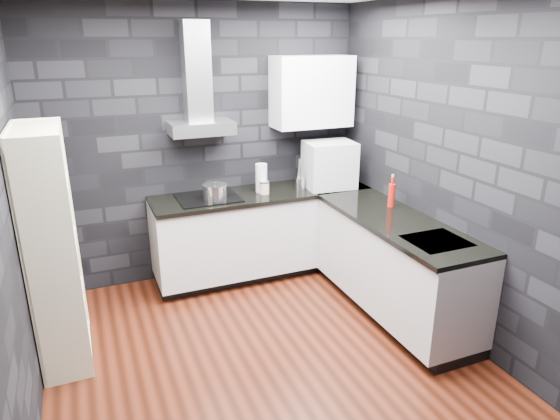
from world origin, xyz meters
TOP-DOWN VIEW (x-y plane):
  - ground at (0.00, 0.00)m, footprint 3.20×3.20m
  - wall_back at (0.00, 1.62)m, footprint 3.20×0.05m
  - wall_front at (0.00, -1.62)m, footprint 3.20×0.05m
  - wall_left at (-1.62, 0.00)m, footprint 0.05×3.20m
  - wall_right at (1.62, 0.00)m, footprint 0.05×3.20m
  - toekick_back at (0.50, 1.34)m, footprint 2.18×0.50m
  - toekick_right at (1.34, 0.10)m, footprint 0.50×1.78m
  - counter_back_cab at (0.50, 1.30)m, footprint 2.20×0.60m
  - counter_right_cab at (1.30, 0.10)m, footprint 0.60×1.80m
  - counter_back_top at (0.50, 1.29)m, footprint 2.20×0.62m
  - counter_right_top at (1.29, 0.10)m, footprint 0.62×1.80m
  - counter_corner_top at (1.30, 1.30)m, footprint 0.62×0.62m
  - hood_body at (-0.05, 1.43)m, footprint 0.60×0.34m
  - hood_chimney at (-0.05, 1.50)m, footprint 0.24×0.20m
  - upper_cabinet at (1.10, 1.43)m, footprint 0.80×0.35m
  - cooktop at (-0.05, 1.30)m, footprint 0.58×0.50m
  - sink_rim at (1.30, -0.40)m, footprint 0.44×0.40m
  - pot at (-0.00, 1.21)m, footprint 0.24×0.24m
  - glass_vase at (0.50, 1.30)m, footprint 0.13×0.13m
  - storage_jar at (0.50, 1.23)m, footprint 0.12×0.12m
  - utensil_crock at (0.90, 1.23)m, footprint 0.12×0.12m
  - appliance_garage at (1.21, 1.20)m, footprint 0.52×0.42m
  - red_bottle at (1.44, 0.42)m, footprint 0.08×0.08m
  - bookshelf at (-1.42, 0.56)m, footprint 0.53×0.86m
  - fruit_bowl at (-1.42, 0.46)m, footprint 0.24×0.24m
  - book_red at (-1.44, 0.70)m, footprint 0.17×0.04m
  - book_second at (-1.44, 0.70)m, footprint 0.12×0.10m

SIDE VIEW (x-z plane):
  - ground at x=0.00m, z-range 0.00..0.00m
  - toekick_back at x=0.50m, z-range 0.00..0.10m
  - toekick_right at x=1.34m, z-range 0.00..0.10m
  - counter_back_cab at x=0.50m, z-range 0.10..0.86m
  - counter_right_cab at x=1.30m, z-range 0.10..0.86m
  - book_red at x=-1.44m, z-range 0.46..0.69m
  - book_second at x=-1.44m, z-range 0.49..0.69m
  - counter_back_top at x=0.50m, z-range 0.86..0.90m
  - counter_right_top at x=1.29m, z-range 0.86..0.90m
  - counter_corner_top at x=1.30m, z-range 0.86..0.90m
  - sink_rim at x=1.30m, z-range 0.89..0.90m
  - bookshelf at x=-1.42m, z-range 0.00..1.80m
  - cooktop at x=-0.05m, z-range 0.90..0.91m
  - fruit_bowl at x=-1.42m, z-range 0.91..0.96m
  - storage_jar at x=0.50m, z-range 0.90..1.01m
  - utensil_crock at x=0.90m, z-range 0.90..1.02m
  - pot at x=0.00m, z-range 0.91..1.04m
  - red_bottle at x=1.44m, z-range 0.90..1.11m
  - glass_vase at x=0.50m, z-range 0.90..1.19m
  - appliance_garage at x=1.21m, z-range 0.88..1.37m
  - wall_back at x=0.00m, z-range 0.00..2.70m
  - wall_front at x=0.00m, z-range 0.00..2.70m
  - wall_left at x=-1.62m, z-range 0.00..2.70m
  - wall_right at x=1.62m, z-range 0.00..2.70m
  - hood_body at x=-0.05m, z-range 1.50..1.62m
  - upper_cabinet at x=1.10m, z-range 1.50..2.20m
  - hood_chimney at x=-0.05m, z-range 1.62..2.52m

